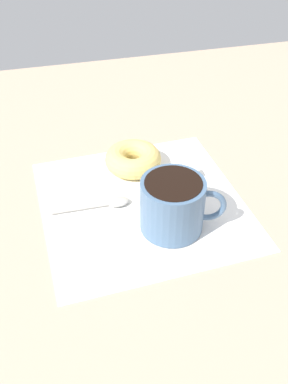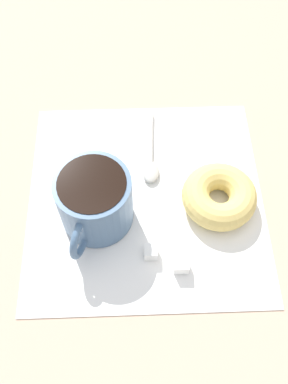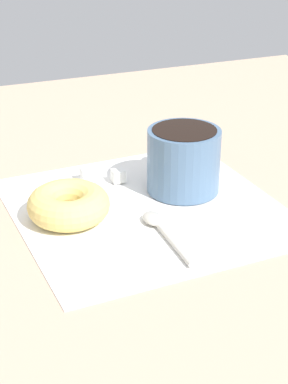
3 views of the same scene
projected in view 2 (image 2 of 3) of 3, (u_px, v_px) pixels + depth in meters
The scene contains 7 objects.
ground_plane at pixel (143, 201), 60.41cm from camera, with size 120.00×120.00×2.00cm, color tan.
napkin at pixel (144, 200), 59.23cm from camera, with size 32.29×32.29×0.30cm, color white.
coffee_cup at pixel (91, 201), 53.94cm from camera, with size 12.67×9.57×8.50cm.
donut at pixel (216, 196), 57.20cm from camera, with size 10.08×10.08×3.72cm, color #E5C66B.
spoon at pixel (148, 162), 61.71cm from camera, with size 12.63×2.46×0.90cm.
sugar_cube at pixel (147, 252), 54.28cm from camera, with size 1.70×1.70×1.70cm, color white.
sugar_cube_extra at pixel (178, 265), 53.33cm from camera, with size 1.85×1.85×1.85cm, color white.
Camera 2 is at (29.19, 0.43, 51.91)cm, focal length 40.00 mm.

